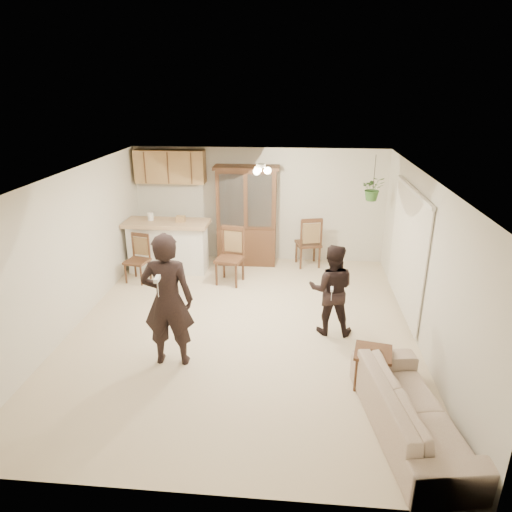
# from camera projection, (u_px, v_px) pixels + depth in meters

# --- Properties ---
(floor) EXTENTS (6.50, 6.50, 0.00)m
(floor) POSITION_uv_depth(u_px,v_px,m) (242.00, 328.00, 7.48)
(floor) COLOR beige
(floor) RESTS_ON ground
(ceiling) EXTENTS (5.50, 6.50, 0.02)m
(ceiling) POSITION_uv_depth(u_px,v_px,m) (240.00, 177.00, 6.60)
(ceiling) COLOR white
(ceiling) RESTS_ON wall_back
(wall_back) EXTENTS (5.50, 0.02, 2.50)m
(wall_back) POSITION_uv_depth(u_px,v_px,m) (259.00, 205.00, 10.07)
(wall_back) COLOR beige
(wall_back) RESTS_ON ground
(wall_front) EXTENTS (5.50, 0.02, 2.50)m
(wall_front) POSITION_uv_depth(u_px,v_px,m) (197.00, 388.00, 4.01)
(wall_front) COLOR beige
(wall_front) RESTS_ON ground
(wall_left) EXTENTS (0.02, 6.50, 2.50)m
(wall_left) POSITION_uv_depth(u_px,v_px,m) (70.00, 252.00, 7.27)
(wall_left) COLOR beige
(wall_left) RESTS_ON ground
(wall_right) EXTENTS (0.02, 6.50, 2.50)m
(wall_right) POSITION_uv_depth(u_px,v_px,m) (424.00, 263.00, 6.81)
(wall_right) COLOR beige
(wall_right) RESTS_ON ground
(breakfast_bar) EXTENTS (1.60, 0.55, 1.00)m
(breakfast_bar) POSITION_uv_depth(u_px,v_px,m) (168.00, 248.00, 9.65)
(breakfast_bar) COLOR white
(breakfast_bar) RESTS_ON floor
(bar_top) EXTENTS (1.75, 0.70, 0.08)m
(bar_top) POSITION_uv_depth(u_px,v_px,m) (167.00, 223.00, 9.46)
(bar_top) COLOR tan
(bar_top) RESTS_ON breakfast_bar
(upper_cabinets) EXTENTS (1.50, 0.34, 0.70)m
(upper_cabinets) POSITION_uv_depth(u_px,v_px,m) (170.00, 167.00, 9.76)
(upper_cabinets) COLOR #8B5D3C
(upper_cabinets) RESTS_ON wall_back
(vertical_blinds) EXTENTS (0.06, 2.30, 2.10)m
(vertical_blinds) POSITION_uv_depth(u_px,v_px,m) (407.00, 252.00, 7.70)
(vertical_blinds) COLOR silver
(vertical_blinds) RESTS_ON wall_right
(ceiling_fixture) EXTENTS (0.36, 0.36, 0.20)m
(ceiling_fixture) POSITION_uv_depth(u_px,v_px,m) (261.00, 169.00, 7.73)
(ceiling_fixture) COLOR #F6E9B8
(ceiling_fixture) RESTS_ON ceiling
(hanging_plant) EXTENTS (0.43, 0.37, 0.48)m
(hanging_plant) POSITION_uv_depth(u_px,v_px,m) (373.00, 189.00, 8.87)
(hanging_plant) COLOR #275723
(hanging_plant) RESTS_ON ceiling
(plant_cord) EXTENTS (0.01, 0.01, 0.65)m
(plant_cord) POSITION_uv_depth(u_px,v_px,m) (375.00, 172.00, 8.75)
(plant_cord) COLOR #29241E
(plant_cord) RESTS_ON ceiling
(sofa) EXTENTS (1.03, 1.97, 0.73)m
(sofa) POSITION_uv_depth(u_px,v_px,m) (413.00, 406.00, 5.13)
(sofa) COLOR beige
(sofa) RESTS_ON floor
(adult) EXTENTS (0.68, 0.47, 1.80)m
(adult) POSITION_uv_depth(u_px,v_px,m) (168.00, 305.00, 6.28)
(adult) COLOR black
(adult) RESTS_ON floor
(child) EXTENTS (0.69, 0.56, 1.35)m
(child) POSITION_uv_depth(u_px,v_px,m) (331.00, 294.00, 7.15)
(child) COLOR black
(child) RESTS_ON floor
(china_hutch) EXTENTS (1.38, 0.55, 2.16)m
(china_hutch) POSITION_uv_depth(u_px,v_px,m) (247.00, 217.00, 9.87)
(china_hutch) COLOR #371E14
(china_hutch) RESTS_ON floor
(side_table) EXTENTS (0.55, 0.55, 0.57)m
(side_table) POSITION_uv_depth(u_px,v_px,m) (372.00, 368.00, 5.99)
(side_table) COLOR #371E14
(side_table) RESTS_ON floor
(chair_bar) EXTENTS (0.51, 0.51, 0.96)m
(chair_bar) POSITION_uv_depth(u_px,v_px,m) (138.00, 268.00, 9.19)
(chair_bar) COLOR #371E14
(chair_bar) RESTS_ON floor
(chair_hutch_left) EXTENTS (0.60, 0.60, 1.13)m
(chair_hutch_left) POSITION_uv_depth(u_px,v_px,m) (230.00, 268.00, 9.10)
(chair_hutch_left) COLOR #371E14
(chair_hutch_left) RESTS_ON floor
(chair_hutch_right) EXTENTS (0.60, 0.60, 1.13)m
(chair_hutch_right) POSITION_uv_depth(u_px,v_px,m) (308.00, 252.00, 9.98)
(chair_hutch_right) COLOR #371E14
(chair_hutch_right) RESTS_ON floor
(controller_adult) EXTENTS (0.06, 0.17, 0.05)m
(controller_adult) POSITION_uv_depth(u_px,v_px,m) (157.00, 279.00, 5.65)
(controller_adult) COLOR white
(controller_adult) RESTS_ON adult
(controller_child) EXTENTS (0.05, 0.13, 0.04)m
(controller_child) POSITION_uv_depth(u_px,v_px,m) (332.00, 289.00, 6.75)
(controller_child) COLOR white
(controller_child) RESTS_ON child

